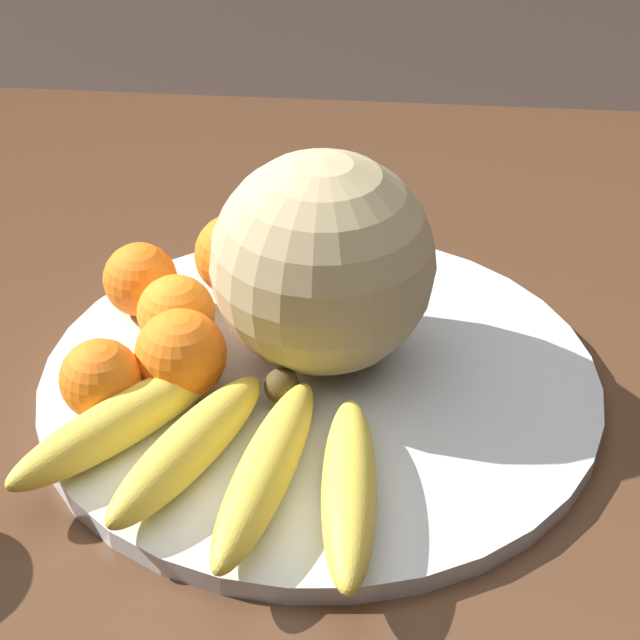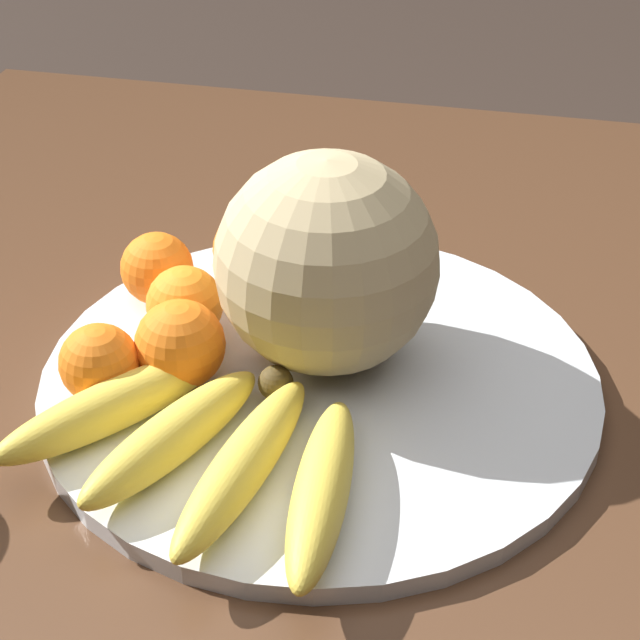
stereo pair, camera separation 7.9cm
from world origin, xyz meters
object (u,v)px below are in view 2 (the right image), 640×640
object	(u,v)px
melon	(327,263)
produce_tag	(268,308)
banana_bunch	(208,446)
orange_mid_center	(185,304)
orange_front_right	(180,344)
orange_front_left	(157,268)
kitchen_table	(292,522)
orange_back_left	(254,250)
orange_back_right	(99,363)
fruit_bowl	(320,381)

from	to	relation	value
melon	produce_tag	size ratio (longest dim) A/B	2.21
banana_bunch	orange_mid_center	bearing A→B (deg)	-138.74
orange_front_right	orange_mid_center	bearing A→B (deg)	-164.76
orange_front_left	orange_front_right	size ratio (longest dim) A/B	0.89
banana_bunch	melon	bearing A→B (deg)	177.86
kitchen_table	orange_mid_center	bearing A→B (deg)	-123.83
melon	orange_front_left	distance (m)	0.17
orange_front_left	produce_tag	distance (m)	0.10
kitchen_table	melon	world-z (taller)	melon
orange_front_right	orange_back_left	bearing A→B (deg)	172.61
melon	orange_back_right	xyz separation A→B (m)	(0.09, -0.15, -0.05)
fruit_bowl	orange_mid_center	world-z (taller)	orange_mid_center
kitchen_table	orange_back_right	bearing A→B (deg)	-82.43
fruit_bowl	orange_front_left	bearing A→B (deg)	-115.09
kitchen_table	banana_bunch	bearing A→B (deg)	-26.12
orange_back_right	orange_back_left	bearing A→B (deg)	157.46
orange_front_right	orange_back_right	bearing A→B (deg)	-60.87
fruit_bowl	orange_front_left	distance (m)	0.18
orange_back_right	orange_front_right	bearing A→B (deg)	119.13
melon	orange_back_right	world-z (taller)	melon
orange_back_left	kitchen_table	bearing A→B (deg)	23.88
orange_mid_center	orange_front_right	bearing A→B (deg)	15.24
melon	produce_tag	bearing A→B (deg)	-130.43
orange_back_left	produce_tag	bearing A→B (deg)	30.41
orange_front_left	orange_back_left	xyz separation A→B (m)	(-0.04, 0.07, 0.00)
banana_bunch	orange_front_left	bearing A→B (deg)	-134.14
orange_front_left	fruit_bowl	bearing A→B (deg)	64.91
fruit_bowl	banana_bunch	xyz separation A→B (m)	(0.12, -0.05, 0.03)
kitchen_table	orange_back_right	distance (m)	0.21
orange_back_right	produce_tag	distance (m)	0.17
orange_mid_center	orange_back_left	size ratio (longest dim) A/B	0.87
melon	orange_front_left	size ratio (longest dim) A/B	2.77
orange_front_right	produce_tag	xyz separation A→B (m)	(-0.11, 0.04, -0.03)
kitchen_table	fruit_bowl	distance (m)	0.12
melon	orange_front_right	distance (m)	0.12
melon	orange_back_right	bearing A→B (deg)	-60.81
fruit_bowl	orange_back_left	bearing A→B (deg)	-143.67
orange_back_left	orange_back_right	world-z (taller)	orange_back_left
kitchen_table	orange_front_left	distance (m)	0.24
orange_back_left	produce_tag	size ratio (longest dim) A/B	0.92
banana_bunch	orange_back_left	xyz separation A→B (m)	(-0.23, -0.03, 0.02)
orange_mid_center	produce_tag	size ratio (longest dim) A/B	0.80
orange_front_right	orange_mid_center	world-z (taller)	orange_front_right
orange_front_right	produce_tag	bearing A→B (deg)	160.26
kitchen_table	orange_front_left	size ratio (longest dim) A/B	19.90
melon	banana_bunch	xyz separation A→B (m)	(0.14, -0.05, -0.07)
banana_bunch	orange_mid_center	size ratio (longest dim) A/B	4.22
banana_bunch	orange_front_right	xyz separation A→B (m)	(-0.09, -0.05, 0.02)
kitchen_table	orange_back_left	bearing A→B (deg)	-156.12
orange_back_left	orange_front_right	bearing A→B (deg)	-7.39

